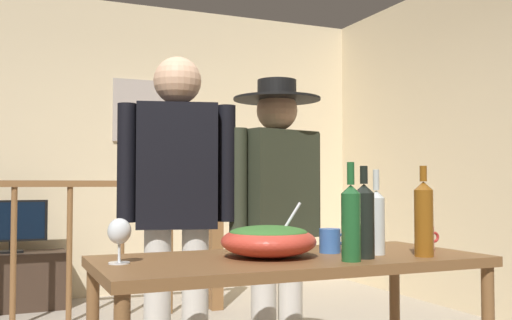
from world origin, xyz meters
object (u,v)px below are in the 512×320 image
(wine_bottle_amber, at_px, (424,218))
(mug_blue, at_px, (330,241))
(wine_bottle_clear, at_px, (376,221))
(wine_bottle_green, at_px, (351,221))
(mug_red, at_px, (425,239))
(person_standing_left, at_px, (177,197))
(wine_bottle_dark, at_px, (364,219))
(stair_railing, at_px, (99,232))
(tv_console, at_px, (10,281))
(flat_screen_tv, at_px, (11,222))
(person_standing_right, at_px, (277,204))
(framed_picture, at_px, (145,111))
(salad_bowl, at_px, (269,239))
(wine_glass, at_px, (119,233))
(serving_table, at_px, (291,276))

(wine_bottle_amber, height_order, mug_blue, wine_bottle_amber)
(wine_bottle_clear, height_order, wine_bottle_green, wine_bottle_green)
(mug_red, relative_size, person_standing_left, 0.07)
(wine_bottle_amber, bearing_deg, wine_bottle_green, -178.19)
(wine_bottle_dark, bearing_deg, stair_railing, 101.17)
(tv_console, xyz_separation_m, flat_screen_tv, (0.00, -0.03, 0.50))
(wine_bottle_clear, distance_m, person_standing_right, 0.79)
(wine_bottle_green, bearing_deg, framed_picture, 88.49)
(mug_blue, xyz_separation_m, person_standing_right, (0.07, 0.66, 0.13))
(salad_bowl, bearing_deg, wine_glass, 175.46)
(stair_railing, height_order, wine_glass, stair_railing)
(flat_screen_tv, distance_m, mug_red, 3.73)
(wine_bottle_amber, xyz_separation_m, mug_blue, (-0.27, 0.25, -0.10))
(framed_picture, xyz_separation_m, person_standing_left, (-0.50, -2.94, -0.78))
(wine_bottle_dark, bearing_deg, wine_bottle_clear, 35.92)
(framed_picture, xyz_separation_m, mug_red, (0.37, -3.70, -0.95))
(person_standing_right, bearing_deg, serving_table, 53.84)
(flat_screen_tv, height_order, wine_bottle_clear, wine_bottle_clear)
(tv_console, distance_m, wine_bottle_dark, 3.78)
(framed_picture, height_order, serving_table, framed_picture)
(tv_console, xyz_separation_m, salad_bowl, (0.87, -3.35, 0.61))
(salad_bowl, bearing_deg, mug_red, -4.96)
(person_standing_left, bearing_deg, flat_screen_tv, -60.14)
(tv_console, xyz_separation_m, wine_glass, (0.30, -3.30, 0.65))
(wine_bottle_clear, relative_size, mug_red, 3.06)
(salad_bowl, bearing_deg, wine_bottle_amber, -20.75)
(tv_console, bearing_deg, person_standing_left, -75.26)
(wine_bottle_green, xyz_separation_m, mug_blue, (0.07, 0.27, -0.10))
(salad_bowl, distance_m, mug_red, 0.71)
(serving_table, relative_size, person_standing_left, 0.90)
(person_standing_right, bearing_deg, mug_blue, 69.11)
(serving_table, xyz_separation_m, salad_bowl, (-0.10, -0.00, 0.15))
(wine_bottle_dark, bearing_deg, serving_table, 142.28)
(stair_railing, xyz_separation_m, mug_red, (0.94, -2.74, 0.15))
(wine_bottle_amber, xyz_separation_m, person_standing_left, (-0.74, 0.91, 0.07))
(mug_red, bearing_deg, wine_bottle_amber, -130.76)
(wine_bottle_amber, bearing_deg, wine_bottle_clear, 136.73)
(tv_console, height_order, wine_bottle_amber, wine_bottle_amber)
(flat_screen_tv, bearing_deg, mug_red, -65.02)
(framed_picture, height_order, tv_console, framed_picture)
(stair_railing, bearing_deg, framed_picture, 59.37)
(stair_railing, distance_m, person_standing_right, 2.09)
(stair_railing, distance_m, salad_bowl, 2.69)
(wine_bottle_clear, distance_m, wine_bottle_green, 0.25)
(salad_bowl, relative_size, wine_bottle_green, 1.02)
(tv_console, relative_size, wine_bottle_amber, 2.53)
(serving_table, relative_size, wine_glass, 9.30)
(wine_glass, bearing_deg, wine_bottle_amber, -12.95)
(wine_bottle_amber, relative_size, mug_red, 3.18)
(framed_picture, height_order, wine_bottle_amber, framed_picture)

